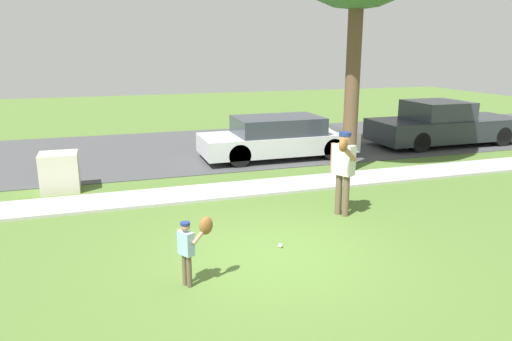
{
  "coord_description": "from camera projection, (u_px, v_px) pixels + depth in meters",
  "views": [
    {
      "loc": [
        -2.46,
        -6.73,
        3.26
      ],
      "look_at": [
        0.24,
        1.59,
        1.0
      ],
      "focal_mm": 33.71,
      "sensor_mm": 36.0,
      "label": 1
    }
  ],
  "objects": [
    {
      "name": "person_child",
      "position": [
        192.0,
        241.0,
        6.62
      ],
      "size": [
        0.53,
        0.3,
        0.99
      ],
      "rotation": [
        0.0,
        0.0,
        0.52
      ],
      "color": "brown",
      "rests_on": "ground"
    },
    {
      "name": "road_surface",
      "position": [
        182.0,
        149.0,
        15.66
      ],
      "size": [
        36.0,
        6.8,
        0.02
      ],
      "primitive_type": "cube",
      "color": "#424244",
      "rests_on": "ground"
    },
    {
      "name": "parked_sedan_silver",
      "position": [
        278.0,
        138.0,
        14.35
      ],
      "size": [
        4.6,
        1.8,
        1.23
      ],
      "color": "silver",
      "rests_on": "road_surface"
    },
    {
      "name": "parked_pickup_dark",
      "position": [
        443.0,
        125.0,
        16.29
      ],
      "size": [
        5.2,
        1.95,
        1.48
      ],
      "color": "#23282D",
      "rests_on": "road_surface"
    },
    {
      "name": "ground_plane",
      "position": [
        220.0,
        194.0,
        10.97
      ],
      "size": [
        48.0,
        48.0,
        0.0
      ],
      "primitive_type": "plane",
      "color": "#4C6B2D"
    },
    {
      "name": "utility_cabinet",
      "position": [
        60.0,
        172.0,
        11.08
      ],
      "size": [
        0.84,
        0.74,
        0.9
      ],
      "primitive_type": "cube",
      "color": "beige",
      "rests_on": "ground"
    },
    {
      "name": "sidewalk_strip",
      "position": [
        219.0,
        191.0,
        11.05
      ],
      "size": [
        36.0,
        1.2,
        0.06
      ],
      "primitive_type": "cube",
      "color": "#A3A39E",
      "rests_on": "ground"
    },
    {
      "name": "baseball",
      "position": [
        280.0,
        246.0,
        8.02
      ],
      "size": [
        0.07,
        0.07,
        0.07
      ],
      "primitive_type": "sphere",
      "color": "white",
      "rests_on": "ground"
    },
    {
      "name": "person_adult",
      "position": [
        343.0,
        164.0,
        9.29
      ],
      "size": [
        0.59,
        0.82,
        1.67
      ],
      "rotation": [
        0.0,
        0.0,
        -2.62
      ],
      "color": "brown",
      "rests_on": "ground"
    }
  ]
}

